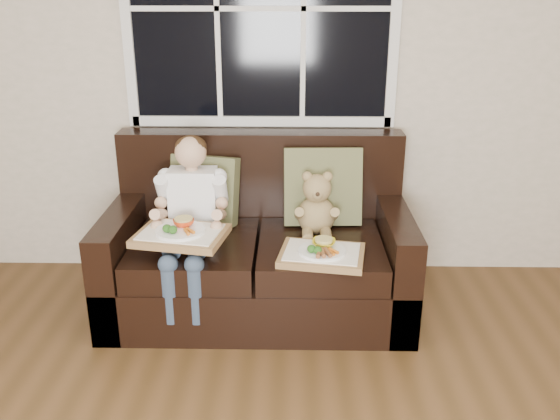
{
  "coord_description": "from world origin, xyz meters",
  "views": [
    {
      "loc": [
        -0.18,
        -1.12,
        1.78
      ],
      "look_at": [
        -0.24,
        1.85,
        0.65
      ],
      "focal_mm": 38.0,
      "sensor_mm": 36.0,
      "label": 1
    }
  ],
  "objects_px": {
    "loveseat": "(259,254)",
    "tray_right": "(322,253)",
    "teddy_bear": "(317,208)",
    "child": "(191,207)",
    "tray_left": "(181,234)"
  },
  "relations": [
    {
      "from": "loveseat",
      "to": "tray_right",
      "type": "bearing_deg",
      "value": -45.51
    },
    {
      "from": "teddy_bear",
      "to": "tray_right",
      "type": "relative_size",
      "value": 0.79
    },
    {
      "from": "loveseat",
      "to": "teddy_bear",
      "type": "relative_size",
      "value": 4.5
    },
    {
      "from": "loveseat",
      "to": "teddy_bear",
      "type": "bearing_deg",
      "value": -0.99
    },
    {
      "from": "teddy_bear",
      "to": "child",
      "type": "bearing_deg",
      "value": -170.56
    },
    {
      "from": "child",
      "to": "tray_left",
      "type": "distance_m",
      "value": 0.22
    },
    {
      "from": "teddy_bear",
      "to": "tray_right",
      "type": "xyz_separation_m",
      "value": [
        0.02,
        -0.35,
        -0.12
      ]
    },
    {
      "from": "loveseat",
      "to": "tray_right",
      "type": "relative_size",
      "value": 3.56
    },
    {
      "from": "tray_right",
      "to": "tray_left",
      "type": "bearing_deg",
      "value": -172.42
    },
    {
      "from": "teddy_bear",
      "to": "tray_right",
      "type": "distance_m",
      "value": 0.37
    },
    {
      "from": "tray_left",
      "to": "tray_right",
      "type": "distance_m",
      "value": 0.74
    },
    {
      "from": "child",
      "to": "tray_left",
      "type": "relative_size",
      "value": 1.72
    },
    {
      "from": "tray_left",
      "to": "teddy_bear",
      "type": "bearing_deg",
      "value": 35.29
    },
    {
      "from": "teddy_bear",
      "to": "tray_left",
      "type": "bearing_deg",
      "value": -155.29
    },
    {
      "from": "teddy_bear",
      "to": "tray_right",
      "type": "bearing_deg",
      "value": -87.11
    }
  ]
}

